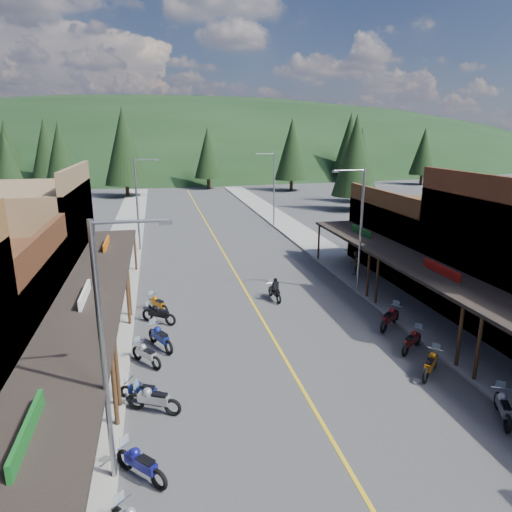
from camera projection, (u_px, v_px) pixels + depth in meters
ground at (286, 361)px, 20.89m from camera, size 220.00×220.00×0.00m
centerline at (223, 252)px, 39.75m from camera, size 0.15×90.00×0.01m
sidewalk_west at (120, 257)px, 37.95m from camera, size 3.40×94.00×0.15m
sidewalk_east at (318, 246)px, 41.51m from camera, size 3.40×94.00×0.15m
shop_west_3 at (19, 244)px, 27.80m from camera, size 10.90×10.20×8.20m
shop_east_3 at (424, 239)px, 33.69m from camera, size 10.90×10.20×6.20m
streetlight_0 at (108, 345)px, 12.64m from camera, size 2.16×0.18×8.00m
streetlight_1 at (139, 201)px, 39.03m from camera, size 2.16×0.18×8.00m
streetlight_2 at (359, 226)px, 28.68m from camera, size 2.16×0.18×8.00m
streetlight_3 at (273, 186)px, 49.42m from camera, size 2.16×0.18×8.00m
ridge_hill at (172, 164)px, 148.16m from camera, size 310.00×140.00×60.00m
pine_1 at (46, 149)px, 80.06m from camera, size 5.88×5.88×12.50m
pine_2 at (124, 146)px, 71.42m from camera, size 6.72×6.72×14.00m
pine_3 at (208, 153)px, 82.22m from camera, size 5.04×5.04×11.00m
pine_4 at (292, 149)px, 79.23m from camera, size 5.88×5.88×12.50m
pine_5 at (350, 143)px, 93.62m from camera, size 6.72×6.72×14.00m
pine_6 at (424, 151)px, 88.93m from camera, size 5.04×5.04×11.00m
pine_7 at (7, 148)px, 84.08m from camera, size 5.88×5.88×12.50m
pine_8 at (8, 169)px, 52.52m from camera, size 4.48×4.48×10.00m
pine_9 at (361, 158)px, 66.55m from camera, size 4.93×4.93×10.80m
pine_10 at (61, 157)px, 62.55m from camera, size 5.38×5.38×11.60m
pine_11 at (355, 156)px, 58.92m from camera, size 5.82×5.82×12.40m
bike_west_5 at (141, 462)px, 13.65m from camera, size 1.94×2.00×1.19m
bike_west_6 at (154, 398)px, 16.92m from camera, size 2.20×1.59×1.21m
bike_west_7 at (143, 390)px, 17.52m from camera, size 2.04×1.51×1.12m
bike_west_8 at (146, 353)px, 20.44m from camera, size 1.73×1.99×1.14m
bike_west_9 at (160, 336)px, 21.96m from camera, size 1.68×2.34×1.28m
bike_west_10 at (159, 313)px, 24.87m from camera, size 2.11×1.82×1.21m
bike_west_11 at (157, 303)px, 26.43m from camera, size 1.63×2.03×1.13m
bike_east_5 at (503, 406)px, 16.49m from camera, size 1.53×2.13×1.17m
bike_east_6 at (431, 363)px, 19.53m from camera, size 2.00×1.95×1.20m
bike_east_7 at (412, 340)px, 21.74m from camera, size 2.03×1.77×1.16m
bike_east_8 at (390, 317)px, 24.27m from camera, size 2.23×2.04×1.30m
rider_on_bike at (275, 291)px, 28.36m from camera, size 0.87×2.04×1.51m
pedestrian_east_b at (355, 263)px, 32.91m from camera, size 0.95×0.72×1.74m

